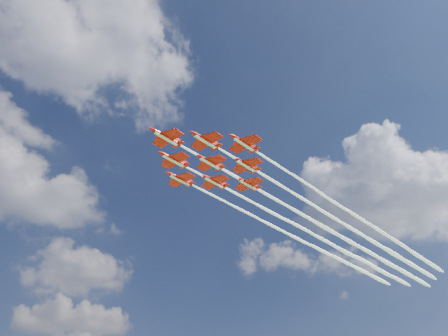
# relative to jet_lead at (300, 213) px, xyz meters

# --- Properties ---
(jet_lead) EXTENTS (131.14, 48.24, 2.98)m
(jet_lead) POSITION_rel_jet_lead_xyz_m (0.00, 0.00, 0.00)
(jet_lead) COLOR red
(jet_row2_port) EXTENTS (131.14, 48.24, 2.98)m
(jet_row2_port) POSITION_rel_jet_lead_xyz_m (10.70, -3.91, 0.00)
(jet_row2_port) COLOR red
(jet_row2_starb) EXTENTS (131.14, 48.24, 2.98)m
(jet_row2_starb) POSITION_rel_jet_lead_xyz_m (6.13, 9.61, 0.00)
(jet_row2_starb) COLOR red
(jet_row3_port) EXTENTS (131.14, 48.24, 2.98)m
(jet_row3_port) POSITION_rel_jet_lead_xyz_m (21.40, -7.82, 0.00)
(jet_row3_port) COLOR red
(jet_row3_centre) EXTENTS (131.14, 48.24, 2.98)m
(jet_row3_centre) POSITION_rel_jet_lead_xyz_m (16.83, 5.70, 0.00)
(jet_row3_centre) COLOR red
(jet_row3_starb) EXTENTS (131.14, 48.24, 2.98)m
(jet_row3_starb) POSITION_rel_jet_lead_xyz_m (12.25, 19.21, 0.00)
(jet_row3_starb) COLOR red
(jet_row4_port) EXTENTS (131.14, 48.24, 2.98)m
(jet_row4_port) POSITION_rel_jet_lead_xyz_m (27.53, 1.79, 0.00)
(jet_row4_port) COLOR red
(jet_row4_starb) EXTENTS (131.14, 48.24, 2.98)m
(jet_row4_starb) POSITION_rel_jet_lead_xyz_m (22.96, 15.30, 0.00)
(jet_row4_starb) COLOR red
(jet_tail) EXTENTS (131.14, 48.24, 2.98)m
(jet_tail) POSITION_rel_jet_lead_xyz_m (33.66, 11.39, 0.00)
(jet_tail) COLOR red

